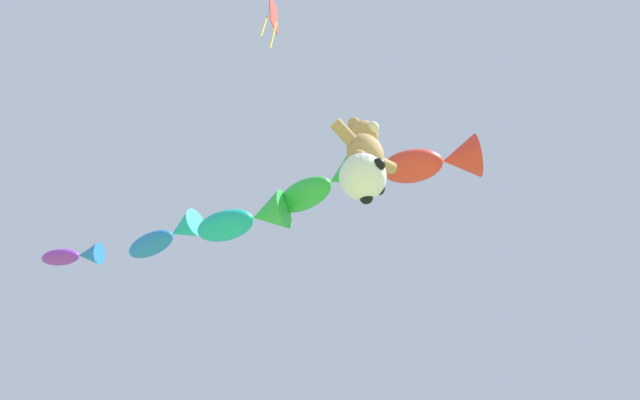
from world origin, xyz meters
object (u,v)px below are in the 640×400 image
(fish_kite_cobalt, at_px, (167,236))
(teddy_bear_kite, at_px, (365,147))
(soccer_ball_kite, at_px, (363,177))
(fish_kite_teal, at_px, (247,220))
(diamond_kite, at_px, (273,18))
(fish_kite_violet, at_px, (75,256))
(fish_kite_crimson, at_px, (436,162))
(fish_kite_emerald, at_px, (325,185))

(fish_kite_cobalt, bearing_deg, teddy_bear_kite, -76.52)
(teddy_bear_kite, xyz_separation_m, fish_kite_cobalt, (-1.39, 5.81, 1.41))
(soccer_ball_kite, distance_m, fish_kite_teal, 4.47)
(teddy_bear_kite, distance_m, fish_kite_teal, 3.66)
(soccer_ball_kite, bearing_deg, fish_kite_teal, 90.09)
(soccer_ball_kite, height_order, fish_kite_teal, fish_kite_teal)
(soccer_ball_kite, distance_m, diamond_kite, 4.62)
(teddy_bear_kite, bearing_deg, fish_kite_cobalt, 103.48)
(fish_kite_teal, height_order, fish_kite_violet, fish_kite_violet)
(diamond_kite, bearing_deg, fish_kite_crimson, -1.52)
(fish_kite_crimson, height_order, fish_kite_emerald, fish_kite_crimson)
(fish_kite_emerald, distance_m, fish_kite_cobalt, 4.44)
(fish_kite_teal, bearing_deg, fish_kite_crimson, -55.26)
(fish_kite_crimson, distance_m, fish_kite_cobalt, 7.08)
(teddy_bear_kite, distance_m, fish_kite_crimson, 2.74)
(teddy_bear_kite, xyz_separation_m, fish_kite_crimson, (2.25, -0.26, 1.54))
(fish_kite_crimson, distance_m, fish_kite_violet, 9.53)
(soccer_ball_kite, height_order, fish_kite_violet, fish_kite_violet)
(teddy_bear_kite, height_order, fish_kite_violet, fish_kite_violet)
(fish_kite_crimson, xyz_separation_m, fish_kite_emerald, (-1.69, 2.08, -0.26))
(fish_kite_violet, bearing_deg, fish_kite_emerald, -59.24)
(teddy_bear_kite, relative_size, soccer_ball_kite, 1.95)
(fish_kite_crimson, bearing_deg, fish_kite_emerald, 128.97)
(teddy_bear_kite, height_order, fish_kite_cobalt, fish_kite_cobalt)
(fish_kite_violet, relative_size, diamond_kite, 0.64)
(fish_kite_crimson, height_order, fish_kite_cobalt, fish_kite_crimson)
(soccer_ball_kite, distance_m, fish_kite_violet, 8.77)
(soccer_ball_kite, xyz_separation_m, fish_kite_cobalt, (-1.01, 5.99, 3.08))
(fish_kite_teal, relative_size, diamond_kite, 1.00)
(fish_kite_crimson, bearing_deg, fish_kite_teal, 124.74)
(teddy_bear_kite, bearing_deg, soccer_ball_kite, -154.39)
(soccer_ball_kite, xyz_separation_m, fish_kite_teal, (-0.01, 3.74, 2.46))
(teddy_bear_kite, height_order, fish_kite_emerald, fish_kite_emerald)
(fish_kite_violet, bearing_deg, diamond_kite, -87.69)
(teddy_bear_kite, distance_m, soccer_ball_kite, 1.72)
(fish_kite_teal, height_order, fish_kite_cobalt, fish_kite_cobalt)
(soccer_ball_kite, xyz_separation_m, fish_kite_crimson, (2.64, -0.07, 3.21))
(fish_kite_teal, xyz_separation_m, fish_kite_cobalt, (-1.01, 2.25, 0.62))
(fish_kite_violet, xyz_separation_m, diamond_kite, (0.32, -7.85, 1.24))
(fish_kite_teal, relative_size, fish_kite_cobalt, 1.03)
(teddy_bear_kite, distance_m, fish_kite_cobalt, 6.14)
(fish_kite_teal, bearing_deg, diamond_kite, -121.28)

